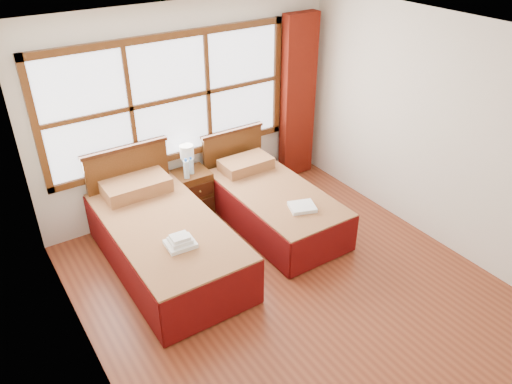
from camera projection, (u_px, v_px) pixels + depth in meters
floor at (295, 293)px, 5.23m from camera, size 4.50×4.50×0.00m
ceiling at (308, 42)px, 3.90m from camera, size 4.50×4.50×0.00m
wall_back at (189, 110)px, 6.18m from camera, size 4.00×0.00×4.00m
wall_left at (82, 262)px, 3.62m from camera, size 0.00×4.50×4.50m
wall_right at (443, 136)px, 5.51m from camera, size 0.00×4.50×4.50m
window at (170, 99)px, 5.93m from camera, size 3.16×0.06×1.56m
curtain at (298, 98)px, 6.90m from camera, size 0.50×0.16×2.30m
bed_left at (164, 239)px, 5.49m from camera, size 1.11×2.16×1.09m
bed_right at (273, 204)px, 6.20m from camera, size 0.98×2.00×0.95m
nightstand at (193, 192)px, 6.44m from camera, size 0.44×0.43×0.58m
towels_left at (180, 242)px, 4.96m from camera, size 0.30×0.27×0.12m
towels_right at (302, 207)px, 5.69m from camera, size 0.35×0.33×0.04m
lamp at (187, 153)px, 6.23m from camera, size 0.17×0.17×0.34m
bottle_near at (186, 169)px, 6.11m from camera, size 0.07×0.07×0.26m
bottle_far at (191, 166)px, 6.21m from camera, size 0.06×0.06×0.23m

